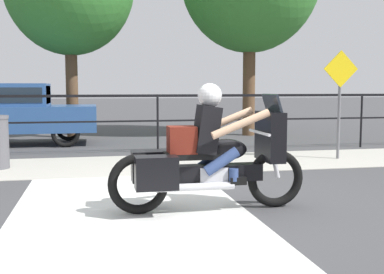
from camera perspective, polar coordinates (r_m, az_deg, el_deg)
ground_plane at (r=6.16m, az=2.23°, el=-8.09°), size 120.00×120.00×0.00m
sidewalk_band at (r=9.43m, az=-2.74°, el=-3.15°), size 44.00×2.40×0.01m
crosswalk_band at (r=5.81m, az=-7.27°, el=-8.96°), size 2.79×6.00×0.01m
fence_railing at (r=10.93m, az=-4.10°, el=3.56°), size 36.00×0.05×1.33m
motorcycle at (r=5.78m, az=1.90°, el=-2.24°), size 2.42×0.76×1.54m
parked_car at (r=13.22m, az=-20.47°, el=3.02°), size 4.03×1.66×1.59m
street_sign at (r=10.39m, az=17.13°, el=5.29°), size 0.76×0.06×2.24m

